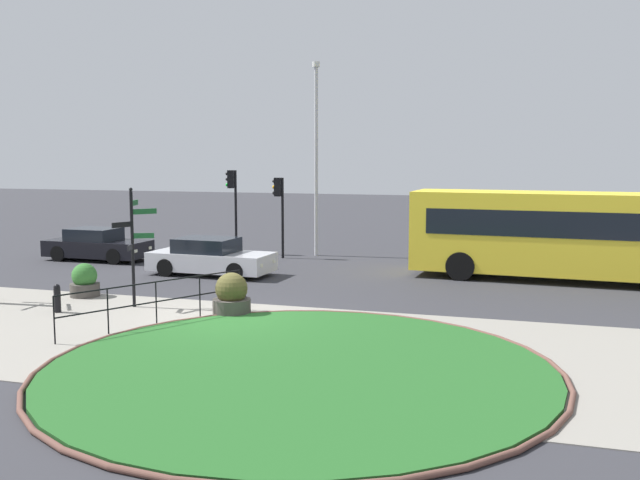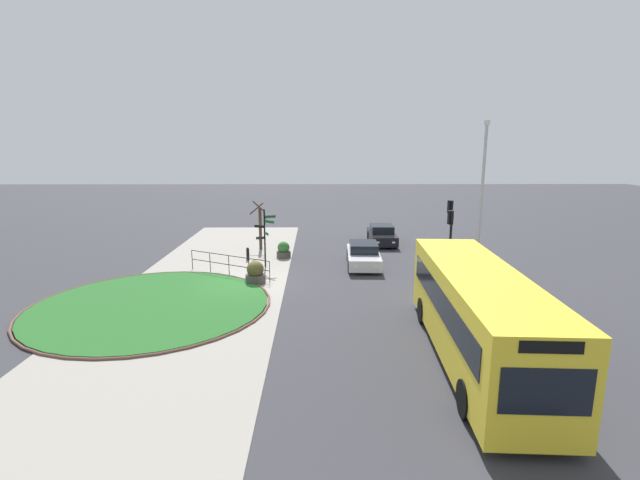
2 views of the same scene
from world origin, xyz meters
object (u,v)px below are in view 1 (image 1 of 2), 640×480
Objects in this scene: planter_near_signpost at (85,282)px; planter_kerbside at (232,297)px; car_near_lane at (97,245)px; car_far_lane at (210,258)px; lamppost_tall at (316,153)px; traffic_light_near at (232,193)px; signpost_directional at (134,239)px; traffic_light_far at (279,199)px; bus_yellow at (561,234)px; bollard_foreground at (57,298)px.

planter_kerbside is at bearing -11.23° from planter_near_signpost.
car_near_lane is 3.66× the size of planter_kerbside.
car_far_lane is 0.55× the size of lamppost_tall.
lamppost_tall reaches higher than traffic_light_near.
signpost_directional is 10.50m from traffic_light_far.
traffic_light_near is (-13.61, 3.01, 1.05)m from bus_yellow.
traffic_light_near is 4.09m from lamppost_tall.
bus_yellow reaches higher than car_near_lane.
planter_near_signpost is at bearing -57.20° from car_near_lane.
car_near_lane is 1.28× the size of traffic_light_far.
car_near_lane is 4.15× the size of planter_near_signpost.
signpost_directional is 12.03m from lamppost_tall.
traffic_light_far is at bearing -136.87° from lamppost_tall.
bus_yellow is 12.36m from car_far_lane.
lamppost_tall is (3.39, 12.94, 3.98)m from bollard_foreground.
car_far_lane reaches higher than car_near_lane.
car_far_lane is 5.19m from planter_near_signpost.
traffic_light_far is 2.57m from lamppost_tall.
planter_kerbside is (9.56, -7.85, -0.09)m from car_near_lane.
lamppost_tall reaches higher than traffic_light_far.
signpost_directional is 4.23× the size of bollard_foreground.
planter_kerbside is at bearing 100.06° from traffic_light_near.
car_far_lane is 1.34× the size of traffic_light_far.
traffic_light_near is (-1.94, 11.16, 0.71)m from signpost_directional.
planter_kerbside is at bearing -132.70° from bus_yellow.
traffic_light_far reaches higher than bus_yellow.
traffic_light_near reaches higher than planter_near_signpost.
car_far_lane reaches higher than bollard_foreground.
traffic_light_near is at bearing 170.67° from bus_yellow.
car_far_lane is 7.36m from lamppost_tall.
signpost_directional is 1.01× the size of traffic_light_far.
bus_yellow is at bearing 27.52° from planter_near_signpost.
lamppost_tall is (1.74, 11.66, 2.42)m from signpost_directional.
car_near_lane is 0.95× the size of car_far_lane.
car_far_lane is 5.20m from traffic_light_far.
bollard_foreground is at bearing -104.68° from lamppost_tall.
bollard_foreground is 0.08× the size of bus_yellow.
signpost_directional reaches higher than car_near_lane.
car_far_lane is at bearing 79.97° from bollard_foreground.
bus_yellow is 11.45m from traffic_light_far.
traffic_light_far is (-11.18, 2.33, 0.85)m from bus_yellow.
bollard_foreground is 12.13m from traffic_light_far.
traffic_light_near is 10.53m from planter_near_signpost.
bollard_foreground is 0.10× the size of lamppost_tall.
traffic_light_far is 11.15m from planter_kerbside.
planter_near_signpost is at bearing 168.77° from planter_kerbside.
planter_near_signpost is at bearing 74.26° from traffic_light_near.
traffic_light_far is (2.43, -0.68, -0.20)m from traffic_light_near.
lamppost_tall is 12.16m from planter_near_signpost.
car_near_lane is at bearing -154.12° from lamppost_tall.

